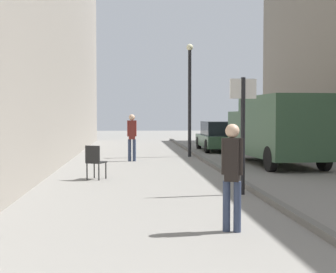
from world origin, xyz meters
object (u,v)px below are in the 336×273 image
object	(u,v)px
lamp_post	(190,92)
cafe_chair_near_window	(95,160)
pedestrian_main_foreground	(132,134)
pedestrian_mid_block	(232,170)
delivery_van	(276,128)
parked_car	(219,136)
street_sign_post	(243,125)

from	to	relation	value
lamp_post	cafe_chair_near_window	xyz separation A→B (m)	(-3.47, -6.95, -2.18)
pedestrian_main_foreground	pedestrian_mid_block	world-z (taller)	pedestrian_main_foreground
delivery_van	lamp_post	distance (m)	4.65
parked_car	street_sign_post	world-z (taller)	street_sign_post
delivery_van	street_sign_post	bearing A→B (deg)	-116.43
pedestrian_mid_block	parked_car	distance (m)	16.49
pedestrian_mid_block	lamp_post	bearing A→B (deg)	106.11
delivery_van	street_sign_post	distance (m)	6.66
lamp_post	street_sign_post	bearing A→B (deg)	-90.05
lamp_post	cafe_chair_near_window	bearing A→B (deg)	-116.55
street_sign_post	pedestrian_main_foreground	bearing A→B (deg)	-76.61
delivery_van	lamp_post	world-z (taller)	lamp_post
street_sign_post	parked_car	bearing A→B (deg)	-102.28
pedestrian_mid_block	cafe_chair_near_window	distance (m)	6.54
delivery_van	cafe_chair_near_window	xyz separation A→B (m)	(-6.11, -3.40, -0.76)
parked_car	lamp_post	world-z (taller)	lamp_post
pedestrian_main_foreground	parked_car	bearing A→B (deg)	-134.06
lamp_post	parked_car	bearing A→B (deg)	59.96
cafe_chair_near_window	lamp_post	bearing A→B (deg)	90.56
pedestrian_main_foreground	street_sign_post	distance (m)	8.21
pedestrian_main_foreground	pedestrian_mid_block	xyz separation A→B (m)	(1.49, -11.14, -0.09)
street_sign_post	lamp_post	bearing A→B (deg)	-93.98
pedestrian_main_foreground	parked_car	xyz separation A→B (m)	(4.33, 5.10, -0.33)
parked_car	street_sign_post	size ratio (longest dim) A/B	1.62
pedestrian_mid_block	street_sign_post	world-z (taller)	street_sign_post
pedestrian_mid_block	lamp_post	world-z (taller)	lamp_post
pedestrian_mid_block	lamp_post	distance (m)	13.13
pedestrian_main_foreground	street_sign_post	xyz separation A→B (m)	(2.44, -7.82, 0.51)
parked_car	pedestrian_mid_block	bearing A→B (deg)	-99.79
pedestrian_main_foreground	parked_car	size ratio (longest dim) A/B	0.43
delivery_van	lamp_post	size ratio (longest dim) A/B	1.19
delivery_van	parked_car	xyz separation A→B (m)	(-0.75, 6.81, -0.59)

